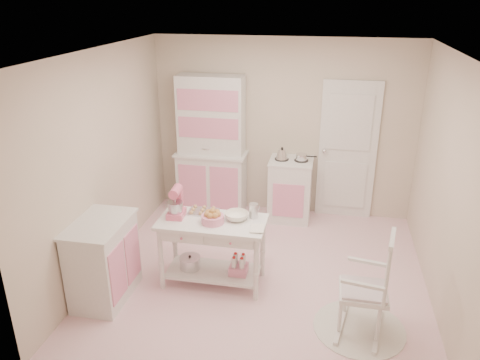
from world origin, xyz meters
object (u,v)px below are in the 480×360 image
base_cabinet (103,260)px  stand_mixer (176,203)px  bread_basket (213,219)px  stove (290,189)px  rocking_chair (364,283)px  work_table (213,252)px  hutch (211,146)px

base_cabinet → stand_mixer: stand_mixer is taller
stand_mixer → bread_basket: bearing=-13.0°
stove → base_cabinet: 2.96m
stove → bread_basket: bearing=-109.7°
rocking_chair → work_table: 1.73m
base_cabinet → rocking_chair: (2.74, -0.02, 0.09)m
rocking_chair → work_table: rocking_chair is taller
hutch → work_table: size_ratio=1.73×
stove → base_cabinet: (-1.80, -2.35, 0.00)m
stove → work_table: bearing=-110.8°
hutch → base_cabinet: (-0.60, -2.40, -0.58)m
stove → hutch: bearing=177.6°
stove → work_table: stove is taller
base_cabinet → bread_basket: 1.26m
stand_mixer → hutch: bearing=88.4°
hutch → stove: bearing=-2.4°
rocking_chair → stand_mixer: 2.18m
work_table → stand_mixer: size_ratio=3.53×
work_table → bread_basket: 0.45m
rocking_chair → stove: bearing=121.4°
work_table → stand_mixer: 0.71m
base_cabinet → stand_mixer: size_ratio=2.71×
stand_mixer → rocking_chair: bearing=-18.6°
hutch → rocking_chair: hutch is taller
bread_basket → work_table: bearing=111.8°
base_cabinet → bread_basket: size_ratio=3.68×
hutch → bread_basket: hutch is taller
hutch → stand_mixer: (0.08, -1.88, -0.07)m
stove → stand_mixer: stand_mixer is taller
stove → base_cabinet: same height
hutch → stand_mixer: bearing=-87.6°
bread_basket → hutch: bearing=104.8°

